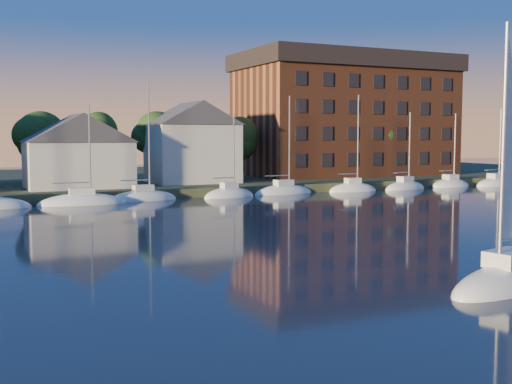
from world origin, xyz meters
TOP-DOWN VIEW (x-y plane):
  - shoreline_land at (0.00, 75.00)m, footprint 160.00×50.00m
  - wooden_dock at (0.00, 52.00)m, footprint 120.00×3.00m
  - clubhouse_centre at (-6.00, 57.00)m, footprint 11.55×8.40m
  - clubhouse_east at (8.00, 59.00)m, footprint 10.50×8.40m
  - condo_block at (34.00, 64.95)m, footprint 31.00×17.00m
  - tree_line at (2.00, 63.00)m, footprint 93.40×5.40m
  - moored_fleet at (4.00, 49.00)m, footprint 95.50×2.40m
  - hero_sailboat at (3.63, 5.41)m, footprint 8.27×4.32m

SIDE VIEW (x-z plane):
  - shoreline_land at x=0.00m, z-range -1.00..1.00m
  - wooden_dock at x=0.00m, z-range -0.50..0.50m
  - moored_fleet at x=4.00m, z-range -5.93..6.12m
  - hero_sailboat at x=3.63m, z-range -5.75..6.83m
  - clubhouse_centre at x=-6.00m, z-range 1.09..9.17m
  - clubhouse_east at x=8.00m, z-range 1.10..10.90m
  - tree_line at x=2.00m, z-range 2.73..11.63m
  - condo_block at x=34.00m, z-range 1.09..18.49m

